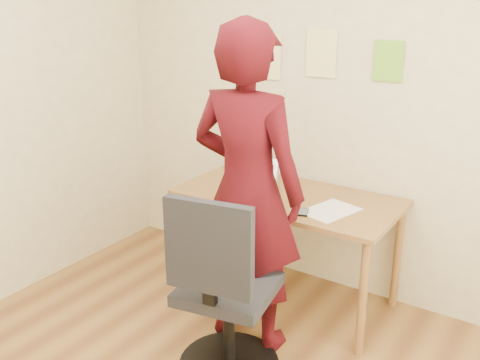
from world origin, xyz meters
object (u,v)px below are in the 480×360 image
Objects in this scene: desk at (287,208)px; phone at (303,212)px; office_chair at (223,301)px; laptop at (254,181)px; person at (247,191)px.

phone is (0.22, -0.21, 0.09)m from desk.
phone is at bearing -43.64° from desk.
laptop is at bearing 102.17° from office_chair.
desk is 0.76× the size of person.
laptop is 2.38× the size of phone.
desk is at bearing 5.46° from laptop.
phone is 0.73m from office_chair.
office_chair is (0.11, -0.87, -0.20)m from desk.
desk is 0.90m from office_chair.
laptop is 0.51m from phone.
laptop is (-0.25, -0.02, 0.14)m from desk.
phone is (0.47, -0.19, -0.04)m from laptop.
desk is 4.62× the size of laptop.
person reaches higher than phone.
office_chair reaches higher than laptop.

